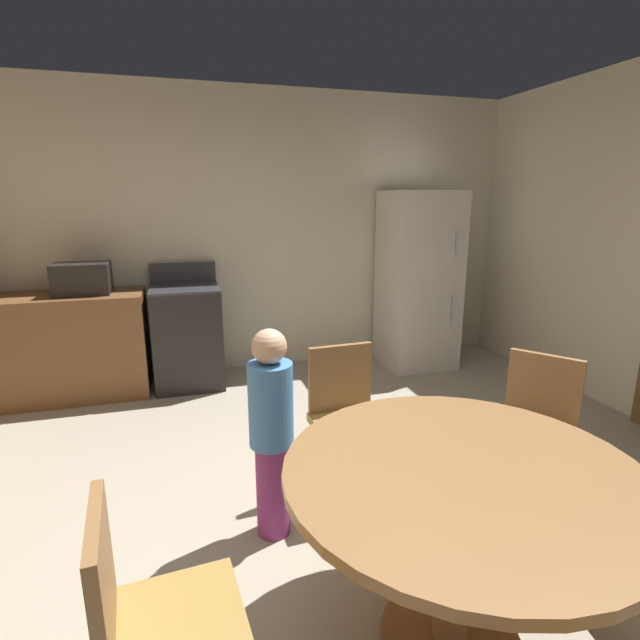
{
  "coord_description": "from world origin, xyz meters",
  "views": [
    {
      "loc": [
        -0.58,
        -1.88,
        1.68
      ],
      "look_at": [
        0.3,
        1.15,
        0.89
      ],
      "focal_mm": 27.28,
      "sensor_mm": 36.0,
      "label": 1
    }
  ],
  "objects_px": {
    "chair_northeast": "(535,425)",
    "person_child": "(271,429)",
    "chair_west": "(151,620)",
    "dining_table": "(460,505)",
    "refrigerator": "(418,280)",
    "microwave": "(82,279)",
    "chair_north": "(347,413)",
    "oven_range": "(187,335)"
  },
  "relations": [
    {
      "from": "chair_west",
      "to": "dining_table",
      "type": "bearing_deg",
      "value": 0.0
    },
    {
      "from": "refrigerator",
      "to": "dining_table",
      "type": "height_order",
      "value": "refrigerator"
    },
    {
      "from": "chair_west",
      "to": "chair_north",
      "type": "bearing_deg",
      "value": 43.99
    },
    {
      "from": "chair_west",
      "to": "refrigerator",
      "type": "bearing_deg",
      "value": 47.0
    },
    {
      "from": "dining_table",
      "to": "microwave",
      "type": "bearing_deg",
      "value": 118.74
    },
    {
      "from": "chair_west",
      "to": "chair_northeast",
      "type": "relative_size",
      "value": 1.0
    },
    {
      "from": "refrigerator",
      "to": "dining_table",
      "type": "xyz_separation_m",
      "value": [
        -1.4,
        -3.06,
        -0.27
      ]
    },
    {
      "from": "chair_west",
      "to": "chair_northeast",
      "type": "height_order",
      "value": "same"
    },
    {
      "from": "refrigerator",
      "to": "chair_northeast",
      "type": "height_order",
      "value": "refrigerator"
    },
    {
      "from": "oven_range",
      "to": "person_child",
      "type": "height_order",
      "value": "oven_range"
    },
    {
      "from": "person_child",
      "to": "chair_northeast",
      "type": "bearing_deg",
      "value": 49.28
    },
    {
      "from": "microwave",
      "to": "chair_northeast",
      "type": "xyz_separation_m",
      "value": [
        2.56,
        -2.48,
        -0.53
      ]
    },
    {
      "from": "dining_table",
      "to": "chair_west",
      "type": "bearing_deg",
      "value": -174.98
    },
    {
      "from": "dining_table",
      "to": "person_child",
      "type": "xyz_separation_m",
      "value": [
        -0.53,
        0.84,
        -0.03
      ]
    },
    {
      "from": "chair_north",
      "to": "person_child",
      "type": "height_order",
      "value": "person_child"
    },
    {
      "from": "person_child",
      "to": "oven_range",
      "type": "bearing_deg",
      "value": 156.18
    },
    {
      "from": "microwave",
      "to": "chair_west",
      "type": "distance_m",
      "value": 3.31
    },
    {
      "from": "dining_table",
      "to": "person_child",
      "type": "bearing_deg",
      "value": 122.58
    },
    {
      "from": "refrigerator",
      "to": "person_child",
      "type": "relative_size",
      "value": 1.61
    },
    {
      "from": "oven_range",
      "to": "chair_northeast",
      "type": "distance_m",
      "value": 3.03
    },
    {
      "from": "oven_range",
      "to": "chair_north",
      "type": "bearing_deg",
      "value": -67.96
    },
    {
      "from": "microwave",
      "to": "chair_north",
      "type": "xyz_separation_m",
      "value": [
        1.65,
        -2.05,
        -0.53
      ]
    },
    {
      "from": "refrigerator",
      "to": "chair_north",
      "type": "xyz_separation_m",
      "value": [
        -1.45,
        -1.99,
        -0.38
      ]
    },
    {
      "from": "chair_west",
      "to": "person_child",
      "type": "distance_m",
      "value": 1.07
    },
    {
      "from": "microwave",
      "to": "dining_table",
      "type": "xyz_separation_m",
      "value": [
        1.71,
        -3.11,
        -0.42
      ]
    },
    {
      "from": "chair_northeast",
      "to": "person_child",
      "type": "bearing_deg",
      "value": -44.69
    },
    {
      "from": "microwave",
      "to": "chair_north",
      "type": "relative_size",
      "value": 0.51
    },
    {
      "from": "oven_range",
      "to": "chair_north",
      "type": "height_order",
      "value": "oven_range"
    },
    {
      "from": "refrigerator",
      "to": "chair_northeast",
      "type": "xyz_separation_m",
      "value": [
        -0.54,
        -2.43,
        -0.38
      ]
    },
    {
      "from": "refrigerator",
      "to": "chair_west",
      "type": "height_order",
      "value": "refrigerator"
    },
    {
      "from": "refrigerator",
      "to": "microwave",
      "type": "distance_m",
      "value": 3.11
    },
    {
      "from": "refrigerator",
      "to": "microwave",
      "type": "bearing_deg",
      "value": 179.08
    },
    {
      "from": "refrigerator",
      "to": "chair_west",
      "type": "distance_m",
      "value": 4.02
    },
    {
      "from": "oven_range",
      "to": "chair_west",
      "type": "distance_m",
      "value": 3.21
    },
    {
      "from": "microwave",
      "to": "person_child",
      "type": "relative_size",
      "value": 0.4
    },
    {
      "from": "chair_northeast",
      "to": "chair_north",
      "type": "bearing_deg",
      "value": -61.78
    },
    {
      "from": "refrigerator",
      "to": "person_child",
      "type": "height_order",
      "value": "refrigerator"
    },
    {
      "from": "dining_table",
      "to": "chair_west",
      "type": "relative_size",
      "value": 1.47
    },
    {
      "from": "dining_table",
      "to": "person_child",
      "type": "height_order",
      "value": "person_child"
    },
    {
      "from": "microwave",
      "to": "person_child",
      "type": "bearing_deg",
      "value": -62.75
    },
    {
      "from": "chair_northeast",
      "to": "chair_west",
      "type": "bearing_deg",
      "value": -15.76
    },
    {
      "from": "dining_table",
      "to": "chair_west",
      "type": "height_order",
      "value": "chair_west"
    }
  ]
}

